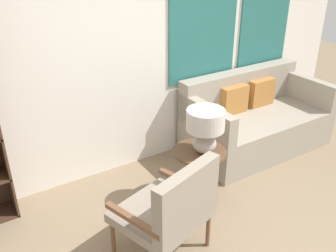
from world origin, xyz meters
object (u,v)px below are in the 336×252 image
at_px(side_table, 199,156).
at_px(table_lamp, 205,126).
at_px(armchair, 172,207).
at_px(couch, 254,121).

height_order(side_table, table_lamp, table_lamp).
bearing_deg(table_lamp, armchair, -144.22).
bearing_deg(table_lamp, couch, 24.41).
distance_m(couch, side_table, 1.34).
height_order(armchair, side_table, armchair).
bearing_deg(armchair, side_table, 38.85).
distance_m(couch, table_lamp, 1.41).
height_order(armchair, couch, couch).
distance_m(armchair, table_lamp, 0.89).
bearing_deg(side_table, table_lamp, -61.99).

